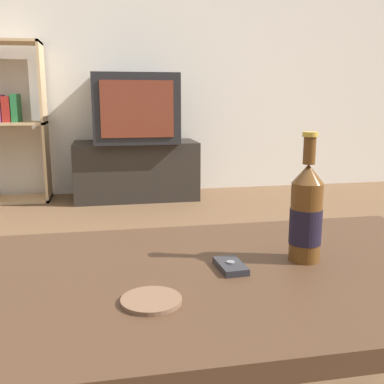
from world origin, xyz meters
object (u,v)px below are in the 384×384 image
bookshelf (14,120)px  beer_bottle (306,214)px  tv_stand (136,170)px  television (135,108)px  cell_phone (230,265)px

bookshelf → beer_bottle: 3.00m
tv_stand → television: (0.00, -0.00, 0.49)m
beer_bottle → television: bearing=93.9°
television → beer_bottle: size_ratio=2.26×
beer_bottle → tv_stand: bearing=93.9°
tv_stand → beer_bottle: (0.18, -2.70, 0.32)m
tv_stand → television: 0.49m
tv_stand → cell_phone: (0.01, -2.72, 0.22)m
beer_bottle → bookshelf: bearing=111.5°
television → beer_bottle: television is taller
bookshelf → cell_phone: size_ratio=12.68×
tv_stand → bookshelf: size_ratio=0.79×
television → cell_phone: size_ratio=6.67×
bookshelf → television: bearing=-5.6°
cell_phone → tv_stand: bearing=86.6°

